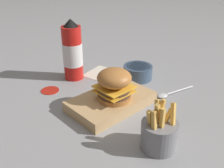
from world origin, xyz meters
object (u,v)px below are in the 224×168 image
ketchup_bottle (73,52)px  side_bowl (138,72)px  fries_basket (159,134)px  spoon (168,94)px  burger (114,84)px  serving_board (112,102)px

ketchup_bottle → side_bowl: ketchup_bottle is taller
fries_basket → side_bowl: size_ratio=1.20×
fries_basket → spoon: bearing=31.1°
burger → side_bowl: 0.25m
fries_basket → spoon: 0.29m
ketchup_bottle → fries_basket: size_ratio=1.73×
side_bowl → spoon: 0.17m
fries_basket → side_bowl: (0.27, 0.32, -0.01)m
ketchup_bottle → side_bowl: (0.19, -0.18, -0.08)m
serving_board → burger: 0.07m
serving_board → spoon: size_ratio=1.66×
ketchup_bottle → spoon: (0.16, -0.35, -0.11)m
side_bowl → ketchup_bottle: bearing=136.0°
burger → fries_basket: 0.23m
burger → ketchup_bottle: 0.28m
burger → ketchup_bottle: size_ratio=0.45×
spoon → serving_board: bearing=-8.8°
ketchup_bottle → burger: bearing=-98.0°
serving_board → fries_basket: (-0.05, -0.23, 0.03)m
burger → ketchup_bottle: ketchup_bottle is taller
burger → spoon: bearing=-19.2°
side_bowl → spoon: (-0.02, -0.17, -0.02)m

